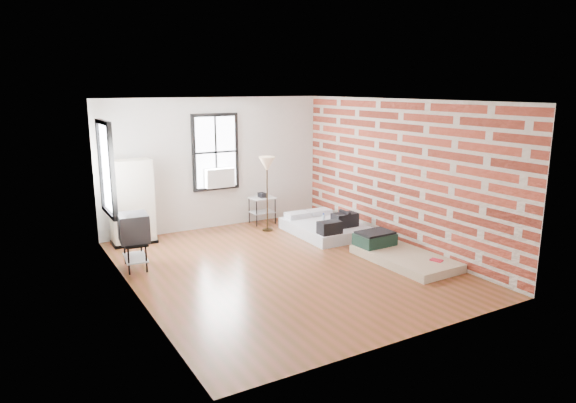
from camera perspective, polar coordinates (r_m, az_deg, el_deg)
ground at (r=8.87m, az=-0.44°, el=-7.24°), size 6.00×6.00×0.00m
room_shell at (r=8.86m, az=-0.31°, el=4.35°), size 5.02×6.02×2.80m
mattress_main at (r=10.75m, az=4.25°, el=-2.82°), size 1.32×1.78×0.57m
mattress_bare at (r=9.37m, az=12.06°, el=-5.64°), size 1.03×1.90×0.40m
wardrobe at (r=10.39m, az=-16.98°, el=-0.10°), size 0.83×0.48×1.65m
side_table at (r=11.49m, az=-2.90°, el=-0.13°), size 0.54×0.43×0.70m
floor_lamp at (r=10.75m, az=-2.35°, el=3.75°), size 0.34×0.34×1.59m
tv_stand at (r=8.97m, az=-16.75°, el=-3.01°), size 0.53×0.71×0.95m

